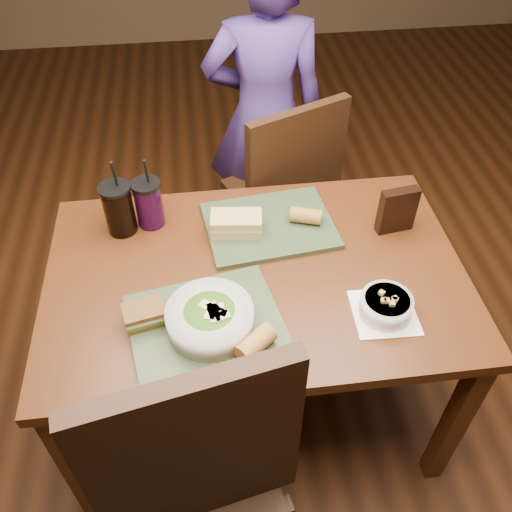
{
  "coord_description": "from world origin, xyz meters",
  "views": [
    {
      "loc": [
        -0.14,
        -1.15,
        1.97
      ],
      "look_at": [
        0.0,
        0.0,
        0.82
      ],
      "focal_mm": 38.0,
      "sensor_mm": 36.0,
      "label": 1
    }
  ],
  "objects_px": {
    "tray_far": "(269,226)",
    "salad_bowl": "(210,317)",
    "soup_bowl": "(386,306)",
    "sandwich_near": "(145,314)",
    "baguette_near": "(255,343)",
    "sandwich_far": "(236,224)",
    "diner": "(265,116)",
    "cup_cola": "(119,209)",
    "chip_bag": "(397,210)",
    "dining_table": "(256,291)",
    "chair_far": "(289,190)",
    "tray_near": "(205,322)",
    "baguette_far": "(306,216)",
    "cup_berry": "(149,203)"
  },
  "relations": [
    {
      "from": "dining_table",
      "to": "chip_bag",
      "type": "xyz_separation_m",
      "value": [
        0.48,
        0.14,
        0.17
      ]
    },
    {
      "from": "baguette_near",
      "to": "chair_far",
      "type": "bearing_deg",
      "value": 74.42
    },
    {
      "from": "diner",
      "to": "baguette_near",
      "type": "relative_size",
      "value": 12.99
    },
    {
      "from": "diner",
      "to": "tray_near",
      "type": "height_order",
      "value": "diner"
    },
    {
      "from": "tray_near",
      "to": "cup_cola",
      "type": "xyz_separation_m",
      "value": [
        -0.25,
        0.43,
        0.08
      ]
    },
    {
      "from": "soup_bowl",
      "to": "sandwich_near",
      "type": "height_order",
      "value": "soup_bowl"
    },
    {
      "from": "tray_near",
      "to": "baguette_near",
      "type": "distance_m",
      "value": 0.18
    },
    {
      "from": "dining_table",
      "to": "sandwich_near",
      "type": "xyz_separation_m",
      "value": [
        -0.33,
        -0.17,
        0.14
      ]
    },
    {
      "from": "soup_bowl",
      "to": "cup_cola",
      "type": "relative_size",
      "value": 0.67
    },
    {
      "from": "tray_far",
      "to": "cup_berry",
      "type": "xyz_separation_m",
      "value": [
        -0.39,
        0.07,
        0.08
      ]
    },
    {
      "from": "tray_far",
      "to": "salad_bowl",
      "type": "height_order",
      "value": "salad_bowl"
    },
    {
      "from": "cup_berry",
      "to": "chip_bag",
      "type": "distance_m",
      "value": 0.82
    },
    {
      "from": "tray_near",
      "to": "salad_bowl",
      "type": "distance_m",
      "value": 0.06
    },
    {
      "from": "baguette_far",
      "to": "dining_table",
      "type": "bearing_deg",
      "value": -134.7
    },
    {
      "from": "baguette_near",
      "to": "sandwich_far",
      "type": "bearing_deg",
      "value": 90.44
    },
    {
      "from": "chair_far",
      "to": "tray_far",
      "type": "bearing_deg",
      "value": -109.1
    },
    {
      "from": "chair_far",
      "to": "baguette_near",
      "type": "height_order",
      "value": "chair_far"
    },
    {
      "from": "chair_far",
      "to": "baguette_far",
      "type": "distance_m",
      "value": 0.51
    },
    {
      "from": "sandwich_near",
      "to": "tray_near",
      "type": "bearing_deg",
      "value": -6.5
    },
    {
      "from": "soup_bowl",
      "to": "chip_bag",
      "type": "relative_size",
      "value": 1.16
    },
    {
      "from": "sandwich_near",
      "to": "baguette_near",
      "type": "relative_size",
      "value": 1.14
    },
    {
      "from": "dining_table",
      "to": "tray_near",
      "type": "xyz_separation_m",
      "value": [
        -0.17,
        -0.18,
        0.1
      ]
    },
    {
      "from": "tray_far",
      "to": "baguette_near",
      "type": "bearing_deg",
      "value": -102.37
    },
    {
      "from": "soup_bowl",
      "to": "baguette_near",
      "type": "relative_size",
      "value": 1.68
    },
    {
      "from": "dining_table",
      "to": "sandwich_near",
      "type": "distance_m",
      "value": 0.4
    },
    {
      "from": "chair_far",
      "to": "cup_cola",
      "type": "height_order",
      "value": "cup_cola"
    },
    {
      "from": "sandwich_far",
      "to": "soup_bowl",
      "type": "bearing_deg",
      "value": -44.59
    },
    {
      "from": "sandwich_near",
      "to": "dining_table",
      "type": "bearing_deg",
      "value": 26.38
    },
    {
      "from": "salad_bowl",
      "to": "cup_berry",
      "type": "relative_size",
      "value": 0.93
    },
    {
      "from": "diner",
      "to": "tray_far",
      "type": "height_order",
      "value": "diner"
    },
    {
      "from": "diner",
      "to": "salad_bowl",
      "type": "bearing_deg",
      "value": 78.19
    },
    {
      "from": "baguette_far",
      "to": "chip_bag",
      "type": "bearing_deg",
      "value": -10.28
    },
    {
      "from": "soup_bowl",
      "to": "sandwich_far",
      "type": "bearing_deg",
      "value": 135.41
    },
    {
      "from": "baguette_near",
      "to": "tray_far",
      "type": "bearing_deg",
      "value": 77.63
    },
    {
      "from": "chair_far",
      "to": "soup_bowl",
      "type": "height_order",
      "value": "chair_far"
    },
    {
      "from": "tray_far",
      "to": "sandwich_far",
      "type": "xyz_separation_m",
      "value": [
        -0.11,
        -0.02,
        0.04
      ]
    },
    {
      "from": "sandwich_near",
      "to": "cup_berry",
      "type": "xyz_separation_m",
      "value": [
        0.01,
        0.44,
        0.04
      ]
    },
    {
      "from": "dining_table",
      "to": "salad_bowl",
      "type": "xyz_separation_m",
      "value": [
        -0.15,
        -0.21,
        0.15
      ]
    },
    {
      "from": "chip_bag",
      "to": "tray_near",
      "type": "bearing_deg",
      "value": -161.68
    },
    {
      "from": "diner",
      "to": "soup_bowl",
      "type": "relative_size",
      "value": 7.74
    },
    {
      "from": "diner",
      "to": "cup_cola",
      "type": "bearing_deg",
      "value": 53.73
    },
    {
      "from": "chip_bag",
      "to": "sandwich_far",
      "type": "bearing_deg",
      "value": 168.05
    },
    {
      "from": "sandwich_near",
      "to": "cup_cola",
      "type": "xyz_separation_m",
      "value": [
        -0.09,
        0.42,
        0.05
      ]
    },
    {
      "from": "diner",
      "to": "tray_far",
      "type": "distance_m",
      "value": 0.75
    },
    {
      "from": "tray_far",
      "to": "salad_bowl",
      "type": "relative_size",
      "value": 1.74
    },
    {
      "from": "tray_near",
      "to": "cup_cola",
      "type": "relative_size",
      "value": 1.5
    },
    {
      "from": "chair_far",
      "to": "sandwich_near",
      "type": "height_order",
      "value": "chair_far"
    },
    {
      "from": "dining_table",
      "to": "cup_berry",
      "type": "height_order",
      "value": "cup_berry"
    },
    {
      "from": "tray_far",
      "to": "salad_bowl",
      "type": "distance_m",
      "value": 0.47
    },
    {
      "from": "cup_cola",
      "to": "chip_bag",
      "type": "height_order",
      "value": "cup_cola"
    }
  ]
}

